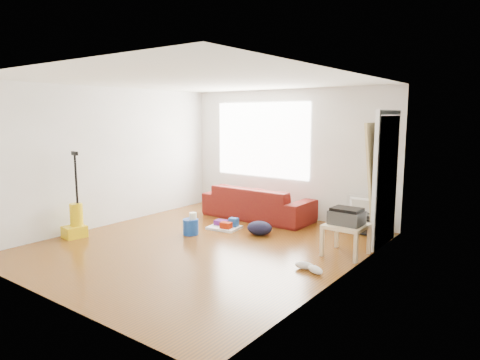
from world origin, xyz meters
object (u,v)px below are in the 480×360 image
Objects in this scene: tv_stand at (360,223)px; bucket at (191,234)px; cleaning_tray at (225,225)px; sofa at (258,218)px; side_table at (346,229)px; backpack at (260,235)px; vacuum at (75,221)px.

bucket is (-2.23, -1.90, -0.15)m from tv_stand.
sofa is at bearing 88.62° from cleaning_tray.
side_table is 0.96× the size of cleaning_tray.
side_table reaches higher than sofa.
side_table reaches higher than cleaning_tray.
tv_stand is at bearing -172.18° from sofa.
sofa is 2.63× the size of tv_stand.
side_table is 2.62m from bucket.
tv_stand reaches higher than cleaning_tray.
backpack is (0.71, 0.04, -0.06)m from cleaning_tray.
backpack is at bearing 175.46° from side_table.
bucket is 1.16m from backpack.
cleaning_tray reaches higher than bucket.
side_table is 0.39× the size of vacuum.
vacuum reaches higher than side_table.
vacuum is (-2.37, -1.92, 0.26)m from backpack.
sofa is at bearing 80.82° from bucket.
sofa is 1.53× the size of vacuum.
side_table is 1.31× the size of backpack.
cleaning_tray is at bearing 56.61° from vacuum.
bucket is (-2.53, -0.55, -0.38)m from side_table.
sofa is at bearing 108.45° from backpack.
vacuum is (-1.66, -1.89, 0.20)m from cleaning_tray.
sofa is at bearing 154.61° from side_table.
backpack is (0.95, 0.68, 0.00)m from bucket.
tv_stand is at bearing 26.26° from backpack.
bucket is 0.45× the size of cleaning_tray.
side_table is at bearing 154.61° from sofa.
side_table is 1.63m from backpack.
bucket is at bearing -131.23° from tv_stand.
backpack is 0.30× the size of vacuum.
tv_stand is 1.48× the size of side_table.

